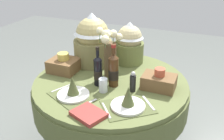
# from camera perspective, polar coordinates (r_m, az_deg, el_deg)

# --- Properties ---
(dining_table) EXTENTS (1.30, 1.30, 0.73)m
(dining_table) POSITION_cam_1_polar(r_m,az_deg,el_deg) (2.19, -0.32, -5.61)
(dining_table) COLOR #5B6638
(dining_table) RESTS_ON ground
(place_setting_left) EXTENTS (0.42, 0.38, 0.16)m
(place_setting_left) POSITION_cam_1_polar(r_m,az_deg,el_deg) (1.90, -8.70, -4.56)
(place_setting_left) COLOR #4E562F
(place_setting_left) RESTS_ON dining_table
(place_setting_right) EXTENTS (0.43, 0.42, 0.16)m
(place_setting_right) POSITION_cam_1_polar(r_m,az_deg,el_deg) (1.76, 3.61, -7.01)
(place_setting_right) COLOR #4E562F
(place_setting_right) RESTS_ON dining_table
(flower_vase) EXTENTS (0.20, 0.23, 0.42)m
(flower_vase) POSITION_cam_1_polar(r_m,az_deg,el_deg) (2.11, -0.49, 4.09)
(flower_vase) COLOR brown
(flower_vase) RESTS_ON dining_table
(wine_bottle_left) EXTENTS (0.08, 0.08, 0.35)m
(wine_bottle_left) POSITION_cam_1_polar(r_m,az_deg,el_deg) (1.98, 0.34, -0.03)
(wine_bottle_left) COLOR #422814
(wine_bottle_left) RESTS_ON dining_table
(wine_bottle_right) EXTENTS (0.07, 0.07, 0.32)m
(wine_bottle_right) POSITION_cam_1_polar(r_m,az_deg,el_deg) (2.00, -3.15, -0.16)
(wine_bottle_right) COLOR black
(wine_bottle_right) RESTS_ON dining_table
(tumbler_near_left) EXTENTS (0.07, 0.07, 0.11)m
(tumbler_near_left) POSITION_cam_1_polar(r_m,az_deg,el_deg) (1.94, -1.99, -3.40)
(tumbler_near_left) COLOR silver
(tumbler_near_left) RESTS_ON dining_table
(pepper_mill) EXTENTS (0.05, 0.05, 0.17)m
(pepper_mill) POSITION_cam_1_polar(r_m,az_deg,el_deg) (1.94, 4.67, -2.76)
(pepper_mill) COLOR black
(pepper_mill) RESTS_ON dining_table
(book_on_table) EXTENTS (0.26, 0.23, 0.03)m
(book_on_table) POSITION_cam_1_polar(r_m,az_deg,el_deg) (1.70, -5.26, -9.78)
(book_on_table) COLOR #99332D
(book_on_table) RESTS_ON dining_table
(gift_tub_back_left) EXTENTS (0.35, 0.35, 0.48)m
(gift_tub_back_left) POSITION_cam_1_polar(r_m,az_deg,el_deg) (2.35, -4.38, 7.23)
(gift_tub_back_left) COLOR olive
(gift_tub_back_left) RESTS_ON dining_table
(gift_tub_back_centre) EXTENTS (0.27, 0.27, 0.39)m
(gift_tub_back_centre) POSITION_cam_1_polar(r_m,az_deg,el_deg) (2.39, 3.90, 6.40)
(gift_tub_back_centre) COLOR olive
(gift_tub_back_centre) RESTS_ON dining_table
(woven_basket_side_left) EXTENTS (0.25, 0.22, 0.17)m
(woven_basket_side_left) POSITION_cam_1_polar(r_m,az_deg,el_deg) (2.29, -10.69, 1.22)
(woven_basket_side_left) COLOR brown
(woven_basket_side_left) RESTS_ON dining_table
(woven_basket_side_right) EXTENTS (0.26, 0.18, 0.17)m
(woven_basket_side_right) POSITION_cam_1_polar(r_m,az_deg,el_deg) (2.01, 10.45, -2.46)
(woven_basket_side_right) COLOR brown
(woven_basket_side_right) RESTS_ON dining_table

